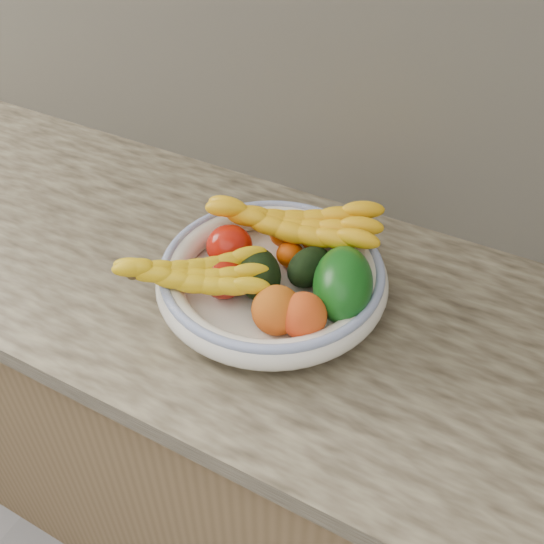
{
  "coord_description": "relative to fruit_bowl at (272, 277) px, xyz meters",
  "views": [
    {
      "loc": [
        0.36,
        1.0,
        1.63
      ],
      "look_at": [
        0.0,
        1.66,
        0.96
      ],
      "focal_mm": 40.0,
      "sensor_mm": 36.0,
      "label": 1
    }
  ],
  "objects": [
    {
      "name": "tomato_near_left",
      "position": [
        -0.06,
        -0.05,
        0.01
      ],
      "size": [
        0.09,
        0.09,
        0.07
      ],
      "primitive_type": "ellipsoid",
      "rotation": [
        0.0,
        0.0,
        0.19
      ],
      "color": "#A21407",
      "rests_on": "fruit_bowl"
    },
    {
      "name": "green_mango",
      "position": [
        0.12,
        0.01,
        0.03
      ],
      "size": [
        0.17,
        0.18,
        0.13
      ],
      "primitive_type": "ellipsoid",
      "rotation": [
        0.0,
        0.31,
        0.41
      ],
      "color": "#0E4B11",
      "rests_on": "fruit_bowl"
    },
    {
      "name": "tomato_left",
      "position": [
        -0.1,
        0.02,
        0.01
      ],
      "size": [
        0.1,
        0.1,
        0.07
      ],
      "primitive_type": "ellipsoid",
      "rotation": [
        0.0,
        0.0,
        0.25
      ],
      "color": "red",
      "rests_on": "fruit_bowl"
    },
    {
      "name": "kitchen_counter",
      "position": [
        0.0,
        0.03,
        -0.48
      ],
      "size": [
        2.44,
        0.66,
        1.4
      ],
      "color": "brown",
      "rests_on": "ground"
    },
    {
      "name": "fruit_bowl",
      "position": [
        0.0,
        0.0,
        0.0
      ],
      "size": [
        0.39,
        0.39,
        0.08
      ],
      "color": "white",
      "rests_on": "kitchen_counter"
    },
    {
      "name": "avocado_right",
      "position": [
        0.05,
        0.04,
        0.02
      ],
      "size": [
        0.08,
        0.1,
        0.06
      ],
      "primitive_type": "ellipsoid",
      "rotation": [
        0.0,
        0.0,
        -0.21
      ],
      "color": "black",
      "rests_on": "fruit_bowl"
    },
    {
      "name": "peach_right",
      "position": [
        0.09,
        -0.07,
        0.02
      ],
      "size": [
        0.09,
        0.09,
        0.07
      ],
      "primitive_type": "ellipsoid",
      "rotation": [
        0.0,
        0.0,
        -0.32
      ],
      "color": "orange",
      "rests_on": "fruit_bowl"
    },
    {
      "name": "banana_bunch_back",
      "position": [
        -0.01,
        0.09,
        0.04
      ],
      "size": [
        0.35,
        0.2,
        0.09
      ],
      "primitive_type": null,
      "rotation": [
        0.0,
        0.0,
        0.28
      ],
      "color": "yellow",
      "rests_on": "fruit_bowl"
    },
    {
      "name": "clementine_back_mid",
      "position": [
        0.0,
        0.06,
        0.01
      ],
      "size": [
        0.06,
        0.06,
        0.04
      ],
      "primitive_type": "ellipsoid",
      "rotation": [
        0.0,
        0.0,
        0.34
      ],
      "color": "#E14E04",
      "rests_on": "fruit_bowl"
    },
    {
      "name": "clementine_back_left",
      "position": [
        -0.03,
        0.11,
        0.01
      ],
      "size": [
        0.07,
        0.07,
        0.05
      ],
      "primitive_type": "ellipsoid",
      "rotation": [
        0.0,
        0.0,
        0.39
      ],
      "color": "#E45504",
      "rests_on": "fruit_bowl"
    },
    {
      "name": "peach_front",
      "position": [
        0.05,
        -0.08,
        0.02
      ],
      "size": [
        0.08,
        0.08,
        0.08
      ],
      "primitive_type": "ellipsoid",
      "rotation": [
        0.0,
        0.0,
        -0.01
      ],
      "color": "orange",
      "rests_on": "fruit_bowl"
    },
    {
      "name": "avocado_center",
      "position": [
        -0.02,
        -0.02,
        0.02
      ],
      "size": [
        0.13,
        0.13,
        0.07
      ],
      "primitive_type": "ellipsoid",
      "rotation": [
        0.0,
        0.0,
        0.69
      ],
      "color": "black",
      "rests_on": "fruit_bowl"
    },
    {
      "name": "banana_bunch_front",
      "position": [
        -0.09,
        -0.09,
        0.03
      ],
      "size": [
        0.28,
        0.23,
        0.07
      ],
      "primitive_type": null,
      "rotation": [
        0.0,
        0.0,
        0.57
      ],
      "color": "yellow",
      "rests_on": "fruit_bowl"
    },
    {
      "name": "clementine_back_right",
      "position": [
        0.02,
        0.12,
        0.01
      ],
      "size": [
        0.06,
        0.06,
        0.04
      ],
      "primitive_type": "ellipsoid",
      "rotation": [
        0.0,
        0.0,
        -0.26
      ],
      "color": "#F14D05",
      "rests_on": "fruit_bowl"
    }
  ]
}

